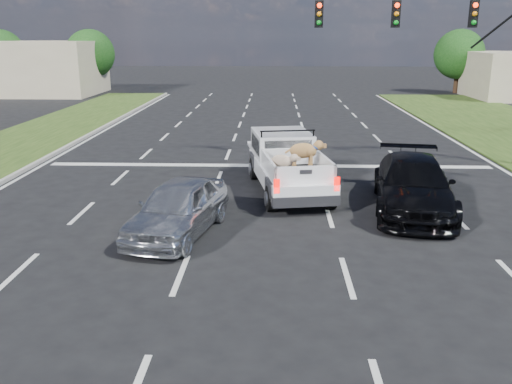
% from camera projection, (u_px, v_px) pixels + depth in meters
% --- Properties ---
extents(ground, '(160.00, 160.00, 0.00)m').
position_uv_depth(ground, '(263.00, 276.00, 11.36)').
color(ground, black).
rests_on(ground, ground).
extents(road_markings, '(17.75, 60.00, 0.01)m').
position_uv_depth(road_markings, '(268.00, 190.00, 17.65)').
color(road_markings, silver).
rests_on(road_markings, ground).
extents(traffic_signal, '(9.11, 0.31, 7.00)m').
position_uv_depth(traffic_signal, '(465.00, 39.00, 19.88)').
color(traffic_signal, black).
rests_on(traffic_signal, ground).
extents(building_left, '(10.00, 8.00, 4.40)m').
position_uv_depth(building_left, '(37.00, 68.00, 45.95)').
color(building_left, '#C3B595').
rests_on(building_left, ground).
extents(tree_far_b, '(4.20, 4.20, 5.40)m').
position_uv_depth(tree_far_b, '(1.00, 54.00, 47.70)').
color(tree_far_b, '#332114').
rests_on(tree_far_b, ground).
extents(tree_far_c, '(4.20, 4.20, 5.40)m').
position_uv_depth(tree_far_c, '(90.00, 54.00, 47.44)').
color(tree_far_c, '#332114').
rests_on(tree_far_c, ground).
extents(tree_far_d, '(4.20, 4.20, 5.40)m').
position_uv_depth(tree_far_d, '(459.00, 54.00, 46.40)').
color(tree_far_d, '#332114').
rests_on(tree_far_d, ground).
extents(pickup_truck, '(2.74, 5.51, 1.97)m').
position_uv_depth(pickup_truck, '(287.00, 163.00, 17.41)').
color(pickup_truck, black).
rests_on(pickup_truck, ground).
extents(silver_sedan, '(2.51, 4.34, 1.39)m').
position_uv_depth(silver_sedan, '(178.00, 208.00, 13.57)').
color(silver_sedan, silver).
rests_on(silver_sedan, ground).
extents(black_coupe, '(2.90, 5.47, 1.51)m').
position_uv_depth(black_coupe, '(413.00, 185.00, 15.43)').
color(black_coupe, black).
rests_on(black_coupe, ground).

